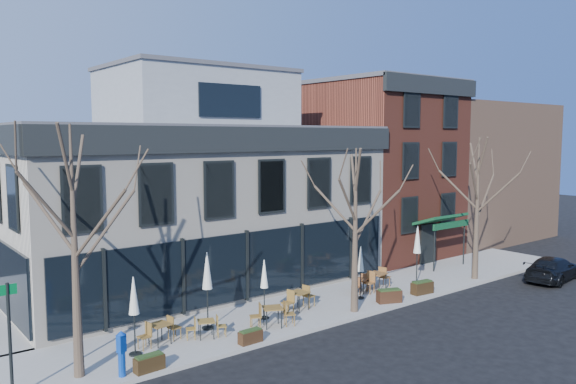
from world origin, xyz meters
TOP-DOWN VIEW (x-y plane):
  - ground at (0.00, 0.00)m, footprint 120.00×120.00m
  - sidewalk_front at (3.25, -2.15)m, footprint 33.50×4.70m
  - corner_building at (0.07, 5.07)m, footprint 18.39×10.39m
  - red_brick_building at (13.00, 4.98)m, footprint 8.20×11.78m
  - bg_building at (23.00, 6.00)m, footprint 12.00×12.00m
  - tree_corner at (-8.49, -3.20)m, footprint 3.93×3.98m
  - tree_mid at (3.01, -3.90)m, footprint 3.50×3.55m
  - tree_right at (12.01, -3.90)m, footprint 3.72×3.77m
  - sign_pole at (-10.50, -3.50)m, footprint 0.50×0.10m
  - parked_sedan at (15.42, -6.41)m, footprint 4.63×2.34m
  - call_box at (-7.45, -4.07)m, footprint 0.31×0.29m
  - cafe_set_0 at (-5.29, -2.25)m, footprint 1.79×0.81m
  - cafe_set_1 at (-3.64, -2.73)m, footprint 1.57×0.95m
  - cafe_set_2 at (-0.97, -3.30)m, footprint 1.87×1.19m
  - cafe_set_3 at (1.20, -2.29)m, footprint 1.93×0.87m
  - cafe_set_4 at (5.31, -2.02)m, footprint 1.61×0.96m
  - cafe_set_5 at (6.23, -2.23)m, footprint 2.04×0.94m
  - umbrella_0 at (-6.42, -2.66)m, footprint 0.44×0.44m
  - umbrella_1 at (-3.09, -1.91)m, footprint 0.49×0.49m
  - umbrella_2 at (-0.61, -2.27)m, footprint 0.40×0.40m
  - umbrella_3 at (4.57, -2.72)m, footprint 0.39×0.39m
  - umbrella_4 at (8.85, -2.56)m, footprint 0.48×0.48m
  - planter_0 at (-6.60, -4.20)m, footprint 0.99×0.44m
  - planter_1 at (-2.64, -4.20)m, footprint 0.91×0.38m
  - planter_2 at (5.16, -3.97)m, footprint 1.20×0.84m
  - planter_3 at (7.48, -4.00)m, footprint 1.17×0.57m

SIDE VIEW (x-z plane):
  - ground at x=0.00m, z-range 0.00..0.00m
  - sidewalk_front at x=3.25m, z-range 0.00..0.15m
  - planter_1 at x=-2.64m, z-range 0.15..0.65m
  - planter_0 at x=-6.60m, z-range 0.15..0.69m
  - planter_2 at x=5.16m, z-range 0.15..0.77m
  - planter_3 at x=7.48m, z-range 0.15..0.78m
  - cafe_set_1 at x=-3.64m, z-range 0.16..0.97m
  - cafe_set_4 at x=5.31m, z-range 0.16..0.99m
  - cafe_set_0 at x=-5.29m, z-range 0.16..1.09m
  - parked_sedan at x=15.42m, z-range 0.00..1.29m
  - cafe_set_2 at x=-0.97m, z-range 0.16..1.14m
  - cafe_set_3 at x=1.20m, z-range 0.16..1.16m
  - cafe_set_5 at x=6.23m, z-range 0.16..1.21m
  - call_box at x=-7.45m, z-range 0.19..1.68m
  - umbrella_3 at x=4.57m, z-range 0.66..3.12m
  - umbrella_2 at x=-0.61m, z-range 0.66..3.13m
  - sign_pole at x=-10.50m, z-range 0.37..3.77m
  - umbrella_0 at x=-6.42m, z-range 0.72..3.48m
  - umbrella_4 at x=8.85m, z-range 0.76..3.74m
  - umbrella_1 at x=-3.09m, z-range 0.78..3.83m
  - tree_mid at x=3.01m, z-range 0.27..7.31m
  - tree_right at x=12.01m, z-range 0.28..7.76m
  - tree_corner at x=-8.49m, z-range 0.29..8.21m
  - corner_building at x=0.07m, z-range -0.83..10.27m
  - bg_building at x=23.00m, z-range 0.00..10.00m
  - red_brick_building at x=13.00m, z-range 0.05..11.22m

